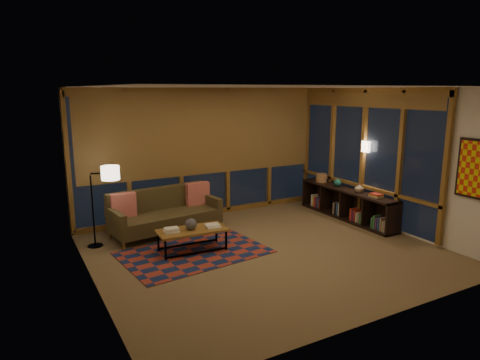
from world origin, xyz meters
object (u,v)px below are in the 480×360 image
bookshelf (347,204)px  floor_lamp (93,207)px  coffee_table (192,240)px  sofa (166,213)px

bookshelf → floor_lamp: bearing=170.1°
coffee_table → bookshelf: 3.57m
coffee_table → sofa: bearing=98.2°
coffee_table → bookshelf: (3.56, 0.17, 0.13)m
coffee_table → floor_lamp: (-1.39, 1.03, 0.51)m
bookshelf → sofa: bearing=166.2°
floor_lamp → sofa: bearing=16.8°
coffee_table → floor_lamp: 1.80m
floor_lamp → bookshelf: size_ratio=0.56×
floor_lamp → bookshelf: 5.04m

